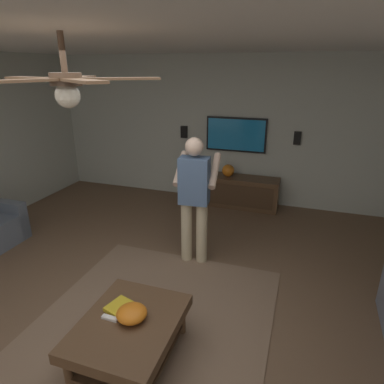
{
  "coord_description": "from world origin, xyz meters",
  "views": [
    {
      "loc": [
        -2.22,
        -1.4,
        2.4
      ],
      "look_at": [
        1.24,
        -0.23,
        1.04
      ],
      "focal_mm": 31.31,
      "sensor_mm": 36.0,
      "label": 1
    }
  ],
  "objects_px": {
    "coffee_table": "(129,331)",
    "book": "(119,306)",
    "media_console": "(231,191)",
    "wall_speaker_right": "(184,132)",
    "wall_speaker_left": "(297,138)",
    "tv": "(236,135)",
    "vase_round": "(228,170)",
    "remote_white": "(110,318)",
    "bowl": "(132,313)",
    "person_standing": "(194,194)",
    "ceiling_fan": "(67,84)"
  },
  "relations": [
    {
      "from": "coffee_table",
      "to": "book",
      "type": "distance_m",
      "value": 0.24
    },
    {
      "from": "media_console",
      "to": "wall_speaker_right",
      "type": "height_order",
      "value": "wall_speaker_right"
    },
    {
      "from": "book",
      "to": "wall_speaker_left",
      "type": "distance_m",
      "value": 4.14
    },
    {
      "from": "coffee_table",
      "to": "wall_speaker_right",
      "type": "xyz_separation_m",
      "value": [
        3.96,
        0.93,
        0.96
      ]
    },
    {
      "from": "coffee_table",
      "to": "wall_speaker_left",
      "type": "relative_size",
      "value": 4.55
    },
    {
      "from": "tv",
      "to": "vase_round",
      "type": "relative_size",
      "value": 4.92
    },
    {
      "from": "tv",
      "to": "remote_white",
      "type": "xyz_separation_m",
      "value": [
        -3.98,
        0.23,
        -0.85
      ]
    },
    {
      "from": "vase_round",
      "to": "wall_speaker_right",
      "type": "relative_size",
      "value": 1.0
    },
    {
      "from": "coffee_table",
      "to": "bowl",
      "type": "height_order",
      "value": "bowl"
    },
    {
      "from": "media_console",
      "to": "wall_speaker_right",
      "type": "relative_size",
      "value": 7.73
    },
    {
      "from": "media_console",
      "to": "wall_speaker_left",
      "type": "relative_size",
      "value": 7.73
    },
    {
      "from": "remote_white",
      "to": "bowl",
      "type": "bearing_deg",
      "value": 21.5
    },
    {
      "from": "book",
      "to": "coffee_table",
      "type": "bearing_deg",
      "value": 69.72
    },
    {
      "from": "coffee_table",
      "to": "wall_speaker_left",
      "type": "xyz_separation_m",
      "value": [
        3.96,
        -1.12,
        0.97
      ]
    },
    {
      "from": "tv",
      "to": "wall_speaker_left",
      "type": "relative_size",
      "value": 4.92
    },
    {
      "from": "person_standing",
      "to": "book",
      "type": "xyz_separation_m",
      "value": [
        -1.58,
        0.19,
        -0.51
      ]
    },
    {
      "from": "remote_white",
      "to": "wall_speaker_right",
      "type": "bearing_deg",
      "value": 102.7
    },
    {
      "from": "coffee_table",
      "to": "person_standing",
      "type": "xyz_separation_m",
      "value": [
        1.7,
        -0.02,
        0.64
      ]
    },
    {
      "from": "vase_round",
      "to": "remote_white",
      "type": "bearing_deg",
      "value": 177.51
    },
    {
      "from": "media_console",
      "to": "vase_round",
      "type": "distance_m",
      "value": 0.39
    },
    {
      "from": "tv",
      "to": "wall_speaker_right",
      "type": "xyz_separation_m",
      "value": [
        0.01,
        1.0,
        -0.01
      ]
    },
    {
      "from": "coffee_table",
      "to": "bowl",
      "type": "distance_m",
      "value": 0.17
    },
    {
      "from": "vase_round",
      "to": "wall_speaker_left",
      "type": "bearing_deg",
      "value": -76.85
    },
    {
      "from": "wall_speaker_right",
      "to": "media_console",
      "type": "bearing_deg",
      "value": -104.29
    },
    {
      "from": "tv",
      "to": "book",
      "type": "height_order",
      "value": "tv"
    },
    {
      "from": "remote_white",
      "to": "ceiling_fan",
      "type": "height_order",
      "value": "ceiling_fan"
    },
    {
      "from": "remote_white",
      "to": "media_console",
      "type": "bearing_deg",
      "value": 88.31
    },
    {
      "from": "tv",
      "to": "ceiling_fan",
      "type": "height_order",
      "value": "ceiling_fan"
    },
    {
      "from": "remote_white",
      "to": "vase_round",
      "type": "bearing_deg",
      "value": 89.29
    },
    {
      "from": "person_standing",
      "to": "ceiling_fan",
      "type": "height_order",
      "value": "ceiling_fan"
    },
    {
      "from": "wall_speaker_left",
      "to": "bowl",
      "type": "bearing_deg",
      "value": 164.28
    },
    {
      "from": "wall_speaker_left",
      "to": "person_standing",
      "type": "bearing_deg",
      "value": 154.04
    },
    {
      "from": "wall_speaker_right",
      "to": "book",
      "type": "bearing_deg",
      "value": -168.74
    },
    {
      "from": "tv",
      "to": "person_standing",
      "type": "relative_size",
      "value": 0.66
    },
    {
      "from": "tv",
      "to": "vase_round",
      "type": "height_order",
      "value": "tv"
    },
    {
      "from": "bowl",
      "to": "wall_speaker_left",
      "type": "relative_size",
      "value": 1.19
    },
    {
      "from": "coffee_table",
      "to": "wall_speaker_right",
      "type": "bearing_deg",
      "value": 13.19
    },
    {
      "from": "person_standing",
      "to": "media_console",
      "type": "bearing_deg",
      "value": -6.44
    },
    {
      "from": "wall_speaker_left",
      "to": "media_console",
      "type": "bearing_deg",
      "value": 103.53
    },
    {
      "from": "media_console",
      "to": "wall_speaker_left",
      "type": "xyz_separation_m",
      "value": [
        0.25,
        -1.05,
        0.99
      ]
    },
    {
      "from": "wall_speaker_left",
      "to": "book",
      "type": "bearing_deg",
      "value": 161.5
    },
    {
      "from": "tv",
      "to": "remote_white",
      "type": "height_order",
      "value": "tv"
    },
    {
      "from": "tv",
      "to": "bowl",
      "type": "xyz_separation_m",
      "value": [
        -3.92,
        0.05,
        -0.81
      ]
    },
    {
      "from": "book",
      "to": "wall_speaker_right",
      "type": "bearing_deg",
      "value": -152.9
    },
    {
      "from": "wall_speaker_left",
      "to": "vase_round",
      "type": "bearing_deg",
      "value": 103.15
    },
    {
      "from": "person_standing",
      "to": "remote_white",
      "type": "height_order",
      "value": "person_standing"
    },
    {
      "from": "coffee_table",
      "to": "tv",
      "type": "xyz_separation_m",
      "value": [
        3.95,
        -0.07,
        0.97
      ]
    },
    {
      "from": "remote_white",
      "to": "book",
      "type": "xyz_separation_m",
      "value": [
        0.15,
        0.0,
        0.01
      ]
    },
    {
      "from": "media_console",
      "to": "tv",
      "type": "distance_m",
      "value": 1.02
    },
    {
      "from": "vase_round",
      "to": "wall_speaker_left",
      "type": "xyz_separation_m",
      "value": [
        0.26,
        -1.12,
        0.6
      ]
    }
  ]
}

